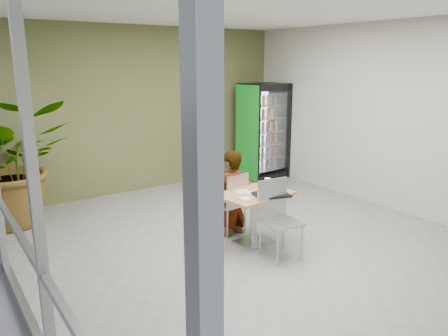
# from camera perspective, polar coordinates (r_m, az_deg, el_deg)

# --- Properties ---
(ground) EXTENTS (7.00, 7.00, 0.00)m
(ground) POSITION_cam_1_polar(r_m,az_deg,el_deg) (6.25, 4.02, -10.15)
(ground) COLOR gray
(ground) RESTS_ON ground
(room_envelope) EXTENTS (6.00, 7.00, 3.20)m
(room_envelope) POSITION_cam_1_polar(r_m,az_deg,el_deg) (5.79, 4.29, 4.49)
(room_envelope) COLOR beige
(room_envelope) RESTS_ON ground
(storefront_frame) EXTENTS (0.10, 7.00, 3.20)m
(storefront_frame) POSITION_cam_1_polar(r_m,az_deg,el_deg) (4.58, -26.43, 0.58)
(storefront_frame) COLOR #ACAEB1
(storefront_frame) RESTS_ON ground
(dining_table) EXTENTS (1.08, 0.82, 0.75)m
(dining_table) POSITION_cam_1_polar(r_m,az_deg,el_deg) (6.15, 3.96, -5.17)
(dining_table) COLOR tan
(dining_table) RESTS_ON ground
(chair_far) EXTENTS (0.47, 0.47, 0.94)m
(chair_far) POSITION_cam_1_polar(r_m,az_deg,el_deg) (6.47, 1.17, -4.02)
(chair_far) COLOR #ACAEB1
(chair_far) RESTS_ON ground
(chair_near) EXTENTS (0.49, 0.49, 1.02)m
(chair_near) POSITION_cam_1_polar(r_m,az_deg,el_deg) (5.82, 6.89, -5.72)
(chair_near) COLOR #ACAEB1
(chair_near) RESTS_ON ground
(seated_woman) EXTENTS (0.62, 0.44, 1.57)m
(seated_woman) POSITION_cam_1_polar(r_m,az_deg,el_deg) (6.52, 0.83, -4.48)
(seated_woman) COLOR black
(seated_woman) RESTS_ON ground
(pizza_plate) EXTENTS (0.33, 0.25, 0.03)m
(pizza_plate) POSITION_cam_1_polar(r_m,az_deg,el_deg) (6.10, 2.77, -3.05)
(pizza_plate) COLOR white
(pizza_plate) RESTS_ON dining_table
(soda_cup) EXTENTS (0.09, 0.09, 0.16)m
(soda_cup) POSITION_cam_1_polar(r_m,az_deg,el_deg) (6.26, 5.70, -2.07)
(soda_cup) COLOR white
(soda_cup) RESTS_ON dining_table
(napkin_stack) EXTENTS (0.15, 0.15, 0.02)m
(napkin_stack) POSITION_cam_1_polar(r_m,az_deg,el_deg) (5.79, 2.82, -4.06)
(napkin_stack) COLOR white
(napkin_stack) RESTS_ON dining_table
(cafeteria_tray) EXTENTS (0.55, 0.46, 0.03)m
(cafeteria_tray) POSITION_cam_1_polar(r_m,az_deg,el_deg) (5.99, 6.21, -3.47)
(cafeteria_tray) COLOR black
(cafeteria_tray) RESTS_ON dining_table
(beverage_fridge) EXTENTS (1.00, 0.80, 2.07)m
(beverage_fridge) POSITION_cam_1_polar(r_m,az_deg,el_deg) (9.64, 5.19, 4.81)
(beverage_fridge) COLOR black
(beverage_fridge) RESTS_ON ground
(potted_plant) EXTENTS (1.80, 1.56, 1.98)m
(potted_plant) POSITION_cam_1_polar(r_m,az_deg,el_deg) (7.54, -25.95, 0.61)
(potted_plant) COLOR #306C2B
(potted_plant) RESTS_ON ground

